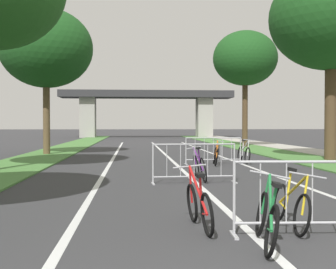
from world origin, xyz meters
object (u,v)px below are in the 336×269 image
at_px(bicycle_yellow_3, 291,205).
at_px(bicycle_purple_4, 199,167).
at_px(bicycle_red_0, 199,205).
at_px(crowd_barrier_second, 194,164).
at_px(tree_left_maple_mid, 46,49).
at_px(bicycle_white_1, 244,154).
at_px(bicycle_orange_5, 216,155).
at_px(tree_right_cypress_far, 331,18).
at_px(bicycle_green_2, 267,219).
at_px(crowd_barrier_nearest, 312,199).
at_px(crowd_barrier_third, 213,151).
at_px(tree_right_pine_near, 245,59).

bearing_deg(bicycle_yellow_3, bicycle_purple_4, -83.18).
height_order(bicycle_red_0, bicycle_purple_4, bicycle_purple_4).
bearing_deg(crowd_barrier_second, bicycle_purple_4, 68.62).
height_order(tree_left_maple_mid, bicycle_white_1, tree_left_maple_mid).
distance_m(crowd_barrier_second, bicycle_white_1, 6.64).
bearing_deg(bicycle_orange_5, tree_right_cypress_far, 23.75).
distance_m(crowd_barrier_second, bicycle_green_2, 6.14).
bearing_deg(bicycle_yellow_3, bicycle_white_1, -98.86).
height_order(crowd_barrier_nearest, bicycle_green_2, crowd_barrier_nearest).
relative_size(crowd_barrier_nearest, bicycle_white_1, 1.34).
xyz_separation_m(tree_right_cypress_far, bicycle_orange_5, (-5.24, -1.59, -5.69)).
bearing_deg(crowd_barrier_third, tree_right_cypress_far, 12.83).
bearing_deg(bicycle_purple_4, tree_right_cypress_far, 41.64).
relative_size(tree_left_maple_mid, crowd_barrier_nearest, 3.31).
height_order(tree_left_maple_mid, bicycle_green_2, tree_left_maple_mid).
height_order(bicycle_green_2, bicycle_yellow_3, bicycle_green_2).
height_order(bicycle_white_1, bicycle_orange_5, bicycle_white_1).
distance_m(tree_right_cypress_far, bicycle_purple_4, 10.72).
bearing_deg(bicycle_green_2, bicycle_yellow_3, 65.37).
bearing_deg(crowd_barrier_third, bicycle_green_2, -97.04).
xyz_separation_m(tree_right_pine_near, bicycle_purple_4, (-5.80, -17.82, -5.66)).
bearing_deg(tree_left_maple_mid, bicycle_yellow_3, -68.16).
bearing_deg(bicycle_green_2, crowd_barrier_second, 100.63).
xyz_separation_m(crowd_barrier_second, bicycle_purple_4, (0.23, 0.58, -0.14)).
xyz_separation_m(bicycle_white_1, bicycle_yellow_3, (-2.11, -11.19, -0.02)).
relative_size(bicycle_yellow_3, bicycle_purple_4, 0.93).
relative_size(tree_left_maple_mid, bicycle_purple_4, 4.25).
bearing_deg(tree_right_cypress_far, bicycle_orange_5, -163.10).
bearing_deg(bicycle_purple_4, crowd_barrier_nearest, -86.00).
height_order(crowd_barrier_third, bicycle_red_0, crowd_barrier_third).
distance_m(tree_left_maple_mid, tree_right_pine_near, 13.82).
bearing_deg(bicycle_green_2, tree_left_maple_mid, 118.79).
bearing_deg(tree_right_cypress_far, tree_left_maple_mid, 159.43).
bearing_deg(crowd_barrier_nearest, bicycle_white_1, 80.44).
xyz_separation_m(tree_right_pine_near, crowd_barrier_third, (-4.49, -12.76, -5.53)).
xyz_separation_m(crowd_barrier_second, bicycle_red_0, (-0.64, -5.13, -0.17)).
distance_m(bicycle_white_1, bicycle_purple_4, 6.02).
distance_m(tree_right_pine_near, bicycle_purple_4, 19.58).
xyz_separation_m(bicycle_green_2, bicycle_purple_4, (0.14, 6.71, 0.03)).
relative_size(bicycle_red_0, bicycle_green_2, 0.96).
relative_size(tree_right_cypress_far, crowd_barrier_nearest, 3.68).
bearing_deg(crowd_barrier_second, bicycle_red_0, -97.07).
relative_size(tree_left_maple_mid, crowd_barrier_second, 3.30).
bearing_deg(bicycle_white_1, tree_left_maple_mid, -34.73).
xyz_separation_m(crowd_barrier_second, bicycle_orange_5, (1.56, 5.25, -0.15)).
xyz_separation_m(crowd_barrier_second, crowd_barrier_third, (1.54, 5.64, 0.00)).
bearing_deg(bicycle_green_2, tree_right_pine_near, 86.24).
height_order(tree_right_cypress_far, bicycle_green_2, tree_right_cypress_far).
xyz_separation_m(crowd_barrier_third, bicycle_purple_4, (-1.31, -5.07, -0.14)).
relative_size(tree_left_maple_mid, bicycle_yellow_3, 4.58).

